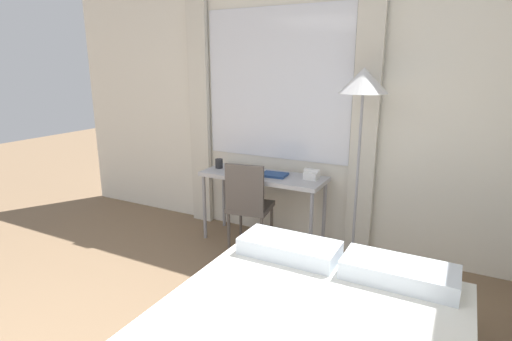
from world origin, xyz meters
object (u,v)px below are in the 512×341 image
desk (263,181)px  standing_lamp (363,97)px  telephone (312,175)px  book (274,175)px  desk_chair (248,202)px  mug (219,164)px

desk → standing_lamp: size_ratio=0.71×
desk → telephone: 0.51m
desk → telephone: bearing=8.0°
book → desk_chair: bearing=-128.7°
desk_chair → standing_lamp: bearing=-2.5°
desk → telephone: (0.49, 0.07, 0.11)m
desk → desk_chair: desk_chair is taller
standing_lamp → desk_chair: bearing=-173.0°
desk → desk_chair: size_ratio=1.41×
telephone → standing_lamp: bearing=-18.7°
desk_chair → mug: (-0.48, 0.23, 0.28)m
desk_chair → mug: 0.60m
telephone → mug: (-1.02, -0.06, 0.01)m
mug → desk_chair: bearing=-25.5°
mug → standing_lamp: bearing=-4.0°
desk → mug: mug is taller
standing_lamp → desk: bearing=174.5°
standing_lamp → telephone: bearing=161.3°
desk_chair → telephone: (0.54, 0.29, 0.27)m
standing_lamp → telephone: size_ratio=12.01×
standing_lamp → book: size_ratio=6.80×
book → desk: bearing=-178.7°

